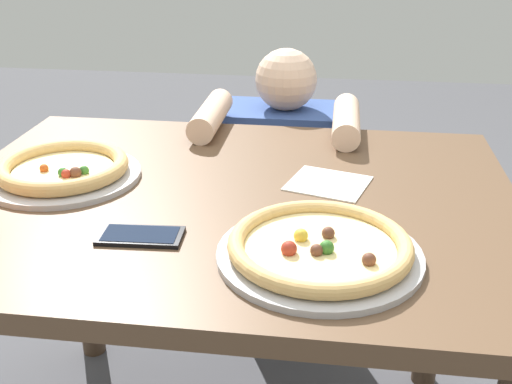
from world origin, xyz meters
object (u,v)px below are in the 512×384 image
object	(u,v)px
pizza_near	(320,248)
pizza_far	(63,170)
cell_phone	(141,236)
diner_seated	(283,210)

from	to	relation	value
pizza_near	pizza_far	distance (m)	0.63
pizza_far	pizza_near	bearing A→B (deg)	-25.25
pizza_far	cell_phone	xyz separation A→B (m)	(0.25, -0.24, -0.02)
pizza_near	cell_phone	distance (m)	0.32
pizza_far	cell_phone	world-z (taller)	pizza_far
cell_phone	diner_seated	size ratio (longest dim) A/B	0.17
pizza_near	cell_phone	size ratio (longest dim) A/B	2.26
pizza_near	diner_seated	distance (m)	0.95
cell_phone	pizza_near	bearing A→B (deg)	-4.92
pizza_far	cell_phone	size ratio (longest dim) A/B	2.15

